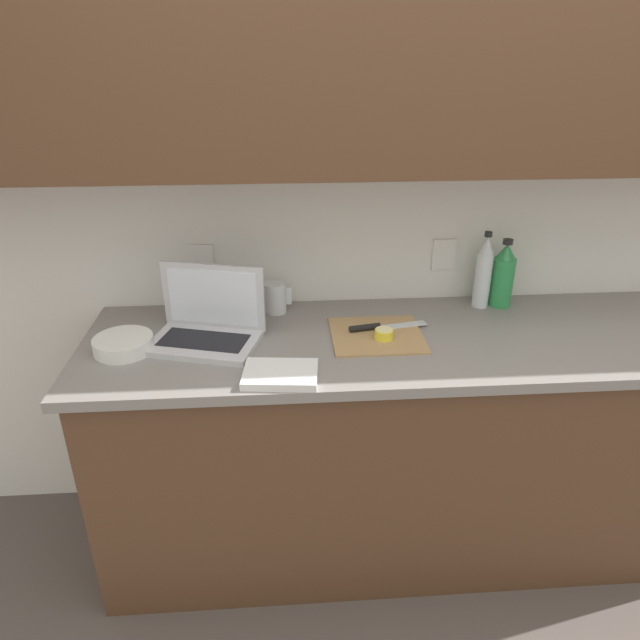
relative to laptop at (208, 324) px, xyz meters
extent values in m
plane|color=#564C47|center=(0.72, -0.03, -0.96)|extent=(12.00, 12.00, 0.00)
cube|color=white|center=(0.72, 0.33, 0.34)|extent=(5.20, 0.06, 2.60)
cube|color=white|center=(-0.04, 0.30, 0.12)|extent=(0.09, 0.01, 0.12)
cube|color=white|center=(0.87, 0.30, 0.12)|extent=(0.09, 0.01, 0.12)
cube|color=brown|center=(0.72, 0.14, 0.81)|extent=(4.42, 0.32, 0.70)
cube|color=brown|center=(0.72, -0.03, -0.52)|extent=(2.22, 0.62, 0.86)
cube|color=gray|center=(0.72, -0.03, -0.08)|extent=(2.29, 0.66, 0.03)
cube|color=silver|center=(-0.01, -0.04, -0.05)|extent=(0.40, 0.32, 0.02)
cube|color=black|center=(-0.01, -0.04, -0.04)|extent=(0.31, 0.21, 0.00)
cube|color=silver|center=(0.02, 0.06, 0.07)|extent=(0.35, 0.11, 0.23)
cube|color=white|center=(0.02, 0.06, 0.07)|extent=(0.30, 0.09, 0.19)
cube|color=tan|center=(0.57, -0.02, -0.05)|extent=(0.31, 0.29, 0.01)
cube|color=silver|center=(0.67, 0.04, -0.05)|extent=(0.18, 0.07, 0.00)
cylinder|color=black|center=(0.53, 0.01, -0.04)|extent=(0.11, 0.04, 0.02)
cylinder|color=yellow|center=(0.59, -0.05, -0.04)|extent=(0.06, 0.06, 0.03)
cylinder|color=#F4EAA3|center=(0.59, -0.05, -0.02)|extent=(0.06, 0.06, 0.00)
cylinder|color=#2D934C|center=(1.08, 0.21, 0.04)|extent=(0.08, 0.08, 0.19)
cone|color=#2D934C|center=(1.08, 0.21, 0.16)|extent=(0.07, 0.07, 0.06)
cylinder|color=black|center=(1.08, 0.21, 0.19)|extent=(0.04, 0.04, 0.02)
cylinder|color=silver|center=(1.00, 0.21, 0.05)|extent=(0.06, 0.06, 0.21)
cone|color=silver|center=(1.00, 0.21, 0.18)|extent=(0.05, 0.05, 0.06)
cylinder|color=black|center=(1.00, 0.21, 0.22)|extent=(0.03, 0.03, 0.02)
cylinder|color=silver|center=(0.23, 0.21, 0.00)|extent=(0.08, 0.08, 0.11)
cube|color=silver|center=(0.28, 0.21, 0.00)|extent=(0.02, 0.01, 0.06)
cylinder|color=white|center=(-0.27, -0.06, -0.03)|extent=(0.19, 0.19, 0.05)
cube|color=white|center=(0.24, -0.27, -0.05)|extent=(0.23, 0.18, 0.02)
camera|label=1|loc=(0.25, -1.73, 0.82)|focal=32.00mm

